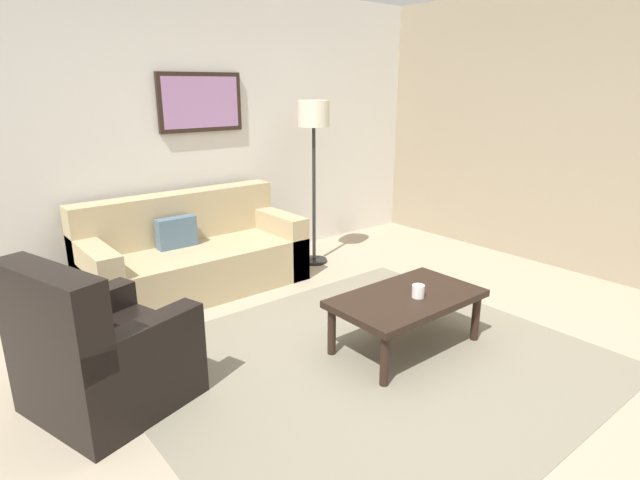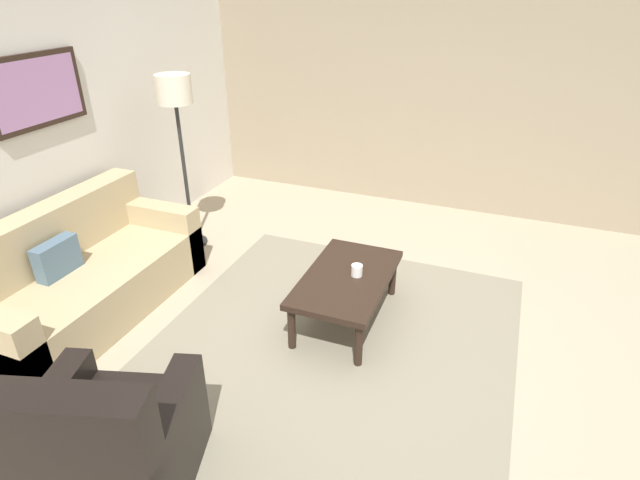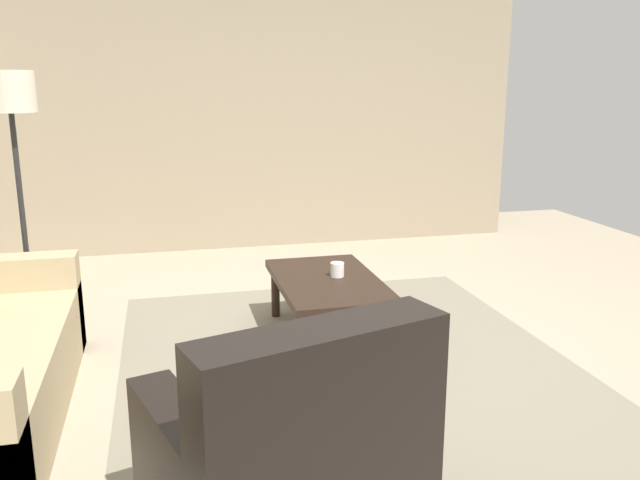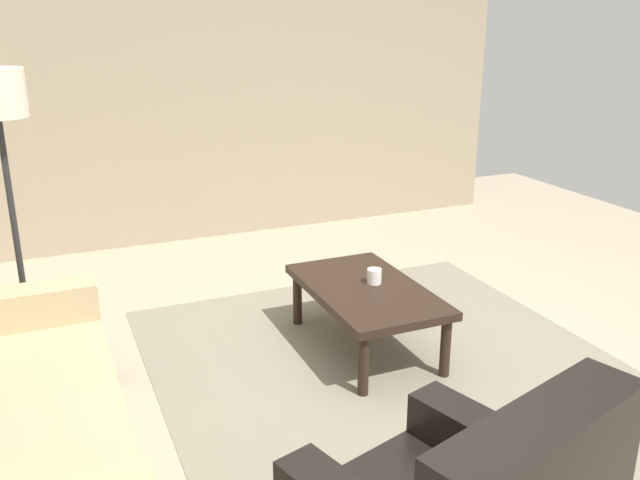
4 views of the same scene
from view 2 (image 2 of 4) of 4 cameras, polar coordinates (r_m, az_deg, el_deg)
name	(u,v)px [view 2 (image 2 of 4)]	position (r m, az deg, el deg)	size (l,w,h in m)	color
ground_plane	(331,347)	(3.94, 1.29, -11.85)	(8.00, 8.00, 0.00)	tan
rear_partition	(26,131)	(4.75, -30.02, 10.56)	(6.00, 0.12, 2.80)	silver
stone_feature_panel	(425,85)	(6.05, 11.72, 16.62)	(0.12, 5.20, 2.80)	gray
area_rug	(331,346)	(3.94, 1.29, -11.80)	(2.98, 2.64, 0.01)	gray
couch_main	(78,279)	(4.60, -25.52, -4.00)	(1.98, 0.90, 0.88)	tan
armchair_leather	(106,456)	(3.05, -22.88, -21.42)	(1.00, 1.00, 0.95)	black
coffee_table	(347,281)	(4.02, 3.00, -4.64)	(1.10, 0.64, 0.41)	black
cup	(357,270)	(3.98, 4.15, -3.41)	(0.09, 0.09, 0.09)	white
lamp_standing	(176,108)	(5.01, -15.79, 14.04)	(0.32, 0.32, 1.71)	black
framed_artwork	(36,91)	(4.69, -29.18, 14.36)	(0.88, 0.04, 0.56)	black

